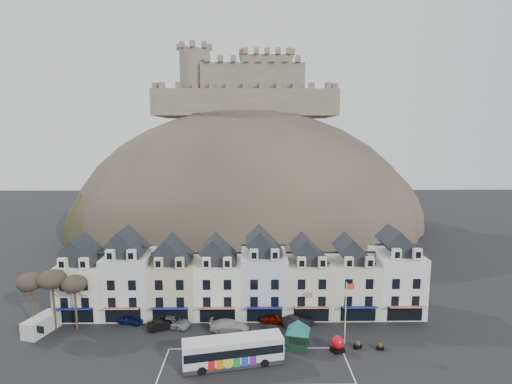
% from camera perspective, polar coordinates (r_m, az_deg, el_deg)
% --- Properties ---
extents(ground, '(300.00, 300.00, 0.00)m').
position_cam_1_polar(ground, '(50.46, -2.52, -24.27)').
color(ground, black).
rests_on(ground, ground).
extents(coach_bay_markings, '(22.00, 7.50, 0.01)m').
position_cam_1_polar(coach_bay_markings, '(51.49, -0.05, -23.52)').
color(coach_bay_markings, silver).
rests_on(coach_bay_markings, ground).
extents(townhouse_terrace, '(54.40, 9.35, 11.80)m').
position_cam_1_polar(townhouse_terrace, '(62.43, -1.95, -12.19)').
color(townhouse_terrace, white).
rests_on(townhouse_terrace, ground).
extents(castle_hill, '(100.00, 76.00, 68.00)m').
position_cam_1_polar(castle_hill, '(114.68, -0.83, -5.33)').
color(castle_hill, '#38322B').
rests_on(castle_hill, ground).
extents(castle, '(50.20, 22.20, 22.00)m').
position_cam_1_polar(castle, '(119.14, -1.23, 14.59)').
color(castle, '#6B5E52').
rests_on(castle, ground).
extents(tree_left_far, '(3.61, 3.61, 8.24)m').
position_cam_1_polar(tree_left_far, '(64.40, -29.54, -11.14)').
color(tree_left_far, '#362D22').
rests_on(tree_left_far, ground).
extents(tree_left_mid, '(3.78, 3.78, 8.64)m').
position_cam_1_polar(tree_left_mid, '(62.93, -27.12, -11.09)').
color(tree_left_mid, '#362D22').
rests_on(tree_left_mid, ground).
extents(tree_left_near, '(3.43, 3.43, 7.84)m').
position_cam_1_polar(tree_left_near, '(61.90, -24.54, -11.91)').
color(tree_left_near, '#362D22').
rests_on(tree_left_near, ground).
extents(bus, '(12.15, 5.05, 3.34)m').
position_cam_1_polar(bus, '(50.77, -3.31, -21.61)').
color(bus, '#262628').
rests_on(bus, ground).
extents(bus_shelter, '(5.79, 5.79, 3.77)m').
position_cam_1_polar(bus_shelter, '(53.82, 6.03, -18.50)').
color(bus_shelter, black).
rests_on(bus_shelter, ground).
extents(red_buoy, '(1.81, 1.81, 2.05)m').
position_cam_1_polar(red_buoy, '(54.58, 11.58, -20.45)').
color(red_buoy, black).
rests_on(red_buoy, ground).
extents(flagpole, '(1.17, 0.39, 8.38)m').
position_cam_1_polar(flagpole, '(54.91, 12.78, -15.96)').
color(flagpole, silver).
rests_on(flagpole, ground).
extents(white_van, '(3.49, 5.47, 2.31)m').
position_cam_1_polar(white_van, '(64.92, -28.32, -16.34)').
color(white_van, silver).
rests_on(white_van, ground).
extents(planter_west, '(1.11, 0.84, 0.99)m').
position_cam_1_polar(planter_west, '(56.06, 14.32, -20.39)').
color(planter_west, black).
rests_on(planter_west, ground).
extents(planter_east, '(1.00, 0.68, 0.91)m').
position_cam_1_polar(planter_east, '(56.49, 17.32, -20.32)').
color(planter_east, black).
rests_on(planter_east, ground).
extents(car_navy, '(4.14, 2.53, 1.32)m').
position_cam_1_polar(car_navy, '(63.07, -17.53, -16.94)').
color(car_navy, '#0B123B').
rests_on(car_navy, ground).
extents(car_black, '(4.64, 2.96, 1.44)m').
position_cam_1_polar(car_black, '(60.28, -13.05, -17.93)').
color(car_black, black).
rests_on(car_black, ground).
extents(car_silver, '(5.47, 3.84, 1.40)m').
position_cam_1_polar(car_silver, '(60.64, -11.75, -17.74)').
color(car_silver, gray).
rests_on(car_silver, ground).
extents(car_white, '(5.55, 2.52, 1.58)m').
position_cam_1_polar(car_white, '(58.51, -3.83, -18.50)').
color(car_white, '#B9B9B9').
rests_on(car_white, ground).
extents(car_maroon, '(4.46, 2.41, 1.44)m').
position_cam_1_polar(car_maroon, '(60.66, 2.60, -17.54)').
color(car_maroon, '#4C0A04').
rests_on(car_maroon, ground).
extents(car_charcoal, '(4.79, 2.55, 1.50)m').
position_cam_1_polar(car_charcoal, '(60.02, 6.05, -17.84)').
color(car_charcoal, black).
rests_on(car_charcoal, ground).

